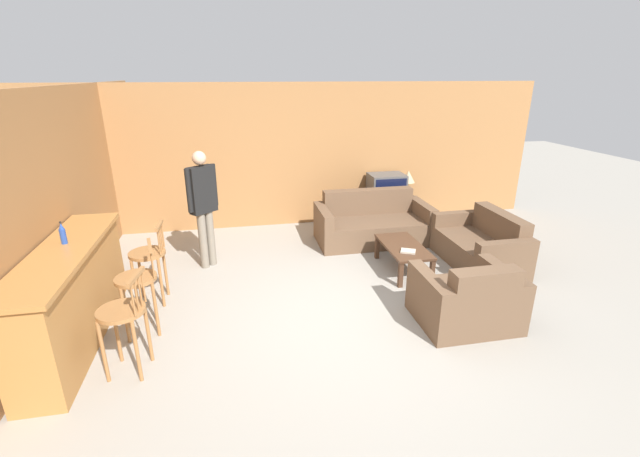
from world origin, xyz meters
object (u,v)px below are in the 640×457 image
at_px(bar_chair_mid, 138,284).
at_px(book_on_table, 408,251).
at_px(bar_chair_near, 124,318).
at_px(couch_far, 372,224).
at_px(loveseat_right, 481,246).
at_px(tv_unit, 385,210).
at_px(person_by_window, 203,202).
at_px(bar_chair_far, 149,259).
at_px(table_lamp, 408,177).
at_px(coffee_table, 403,249).
at_px(tv, 386,186).
at_px(armchair_near, 467,300).
at_px(bottle, 63,234).

height_order(bar_chair_mid, book_on_table, bar_chair_mid).
relative_size(bar_chair_near, couch_far, 0.54).
xyz_separation_m(couch_far, loveseat_right, (1.31, -1.25, -0.00)).
xyz_separation_m(tv_unit, person_by_window, (-3.27, -1.35, 0.74)).
bearing_deg(tv_unit, bar_chair_far, -149.22).
bearing_deg(table_lamp, tv_unit, 180.00).
bearing_deg(coffee_table, loveseat_right, -0.18).
relative_size(bar_chair_mid, tv, 1.57).
distance_m(armchair_near, loveseat_right, 1.82).
xyz_separation_m(bar_chair_mid, bar_chair_far, (0.00, 0.69, 0.00)).
bearing_deg(loveseat_right, person_by_window, 169.66).
relative_size(armchair_near, loveseat_right, 0.73).
height_order(bottle, book_on_table, bottle).
distance_m(bar_chair_far, tv_unit, 4.55).
bearing_deg(loveseat_right, book_on_table, -169.79).
bearing_deg(bar_chair_far, loveseat_right, 2.86).
distance_m(bottle, book_on_table, 4.20).
distance_m(bar_chair_mid, couch_far, 4.02).
bearing_deg(bar_chair_mid, tv_unit, 37.68).
height_order(bar_chair_near, bottle, bottle).
distance_m(loveseat_right, table_lamp, 2.20).
bearing_deg(table_lamp, coffee_table, -113.15).
relative_size(loveseat_right, table_lamp, 2.98).
bearing_deg(coffee_table, tv, 77.42).
bearing_deg(bar_chair_far, coffee_table, 3.96).
relative_size(bar_chair_near, bottle, 4.27).
xyz_separation_m(couch_far, table_lamp, (0.96, 0.84, 0.59)).
bearing_deg(armchair_near, bar_chair_mid, 171.33).
distance_m(table_lamp, person_by_window, 3.93).
relative_size(bar_chair_far, bottle, 4.27).
bearing_deg(bottle, tv, 31.87).
relative_size(bar_chair_near, bar_chair_far, 1.00).
bearing_deg(bottle, person_by_window, 48.69).
distance_m(bar_chair_near, book_on_table, 3.68).
relative_size(couch_far, coffee_table, 1.79).
height_order(table_lamp, person_by_window, person_by_window).
bearing_deg(bar_chair_far, bar_chair_mid, -90.03).
height_order(loveseat_right, person_by_window, person_by_window).
bearing_deg(tv, couch_far, -122.48).
distance_m(couch_far, book_on_table, 1.49).
bearing_deg(tv, bottle, -148.13).
distance_m(tv_unit, bottle, 5.48).
xyz_separation_m(armchair_near, loveseat_right, (1.06, 1.48, -0.00)).
xyz_separation_m(bar_chair_near, armchair_near, (3.62, 0.14, -0.30)).
relative_size(loveseat_right, person_by_window, 0.86).
xyz_separation_m(loveseat_right, tv_unit, (-0.78, 2.09, -0.03)).
distance_m(couch_far, tv_unit, 0.99).
bearing_deg(table_lamp, couch_far, -138.88).
bearing_deg(person_by_window, table_lamp, 20.08).
height_order(tv, bottle, bottle).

